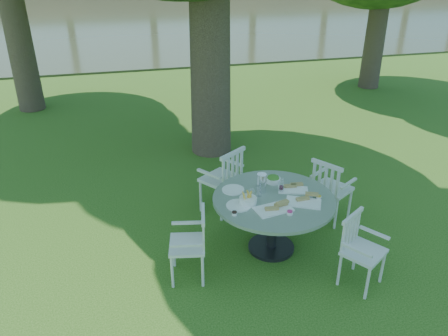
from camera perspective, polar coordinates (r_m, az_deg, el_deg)
The scene contains 8 objects.
ground at distance 5.70m, azimuth 0.51°, elevation -8.56°, with size 140.00×140.00×0.00m, color #1D420D.
table at distance 5.15m, azimuth 6.46°, elevation -5.15°, with size 1.42×1.42×0.72m.
chair_ne at distance 5.86m, azimuth 13.53°, elevation -2.35°, with size 0.59×0.60×0.89m.
chair_nw at distance 5.87m, azimuth 0.27°, elevation -1.09°, with size 0.65×0.64×0.95m.
chair_sw at distance 4.77m, azimuth -3.87°, elevation -9.35°, with size 0.46×0.48×0.82m.
chair_se at distance 4.91m, azimuth 17.03°, elevation -9.53°, with size 0.55×0.54×0.81m.
tableware at distance 5.07m, azimuth 5.40°, elevation -3.35°, with size 1.11×0.86×0.23m.
river at distance 27.73m, azimuth -12.63°, elevation 18.92°, with size 100.00×28.00×0.12m, color #353A22.
Camera 1 is at (-1.23, -4.52, 3.25)m, focal length 35.00 mm.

